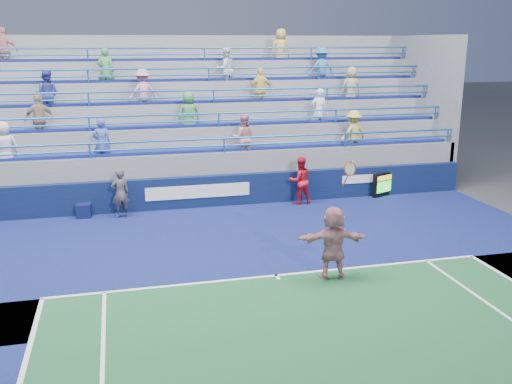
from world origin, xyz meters
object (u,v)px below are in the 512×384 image
object	(u,v)px
line_judge	(120,193)
judge_chair	(84,209)
ball_girl	(300,180)
tennis_player	(333,243)
serve_speed_board	(386,184)

from	to	relation	value
line_judge	judge_chair	bearing A→B (deg)	-29.56
ball_girl	judge_chair	bearing A→B (deg)	-5.46
tennis_player	line_judge	size ratio (longest dim) A/B	1.79
line_judge	tennis_player	bearing A→B (deg)	111.85
tennis_player	line_judge	bearing A→B (deg)	127.78
tennis_player	ball_girl	xyz separation A→B (m)	(1.28, 6.49, -0.07)
serve_speed_board	tennis_player	size ratio (longest dim) A/B	0.43
judge_chair	line_judge	bearing A→B (deg)	-13.64
serve_speed_board	judge_chair	distance (m)	10.85
serve_speed_board	line_judge	xyz separation A→B (m)	(-9.66, -0.42, 0.36)
judge_chair	ball_girl	distance (m)	7.41
judge_chair	ball_girl	xyz separation A→B (m)	(7.38, -0.14, 0.58)
tennis_player	ball_girl	world-z (taller)	tennis_player
tennis_player	serve_speed_board	bearing A→B (deg)	54.95
serve_speed_board	line_judge	distance (m)	9.67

